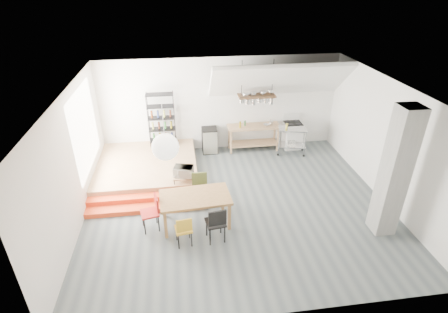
{
  "coord_description": "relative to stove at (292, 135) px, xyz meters",
  "views": [
    {
      "loc": [
        -1.43,
        -7.64,
        5.64
      ],
      "look_at": [
        -0.26,
        0.8,
        1.06
      ],
      "focal_mm": 28.0,
      "sensor_mm": 36.0,
      "label": 1
    }
  ],
  "objects": [
    {
      "name": "platform",
      "position": [
        -5.0,
        -1.16,
        -0.28
      ],
      "size": [
        3.0,
        3.0,
        0.4
      ],
      "primitive_type": "cube",
      "color": "#98734C",
      "rests_on": "ground"
    },
    {
      "name": "floor",
      "position": [
        -2.5,
        -3.16,
        -0.48
      ],
      "size": [
        8.0,
        8.0,
        0.0
      ],
      "primitive_type": "plane",
      "color": "#4C5558",
      "rests_on": "ground"
    },
    {
      "name": "step_upper",
      "position": [
        -5.0,
        -2.76,
        -0.35
      ],
      "size": [
        3.0,
        0.35,
        0.27
      ],
      "primitive_type": "cube",
      "color": "#E1411A",
      "rests_on": "ground"
    },
    {
      "name": "step_lower",
      "position": [
        -5.0,
        -3.11,
        -0.41
      ],
      "size": [
        3.0,
        0.35,
        0.13
      ],
      "primitive_type": "cube",
      "color": "#E1411A",
      "rests_on": "ground"
    },
    {
      "name": "chair_black",
      "position": [
        -3.24,
        -4.54,
        0.09
      ],
      "size": [
        0.49,
        0.49,
        0.95
      ],
      "rotation": [
        0.0,
        0.0,
        3.28
      ],
      "color": "black",
      "rests_on": "ground"
    },
    {
      "name": "paper_lantern",
      "position": [
        -4.26,
        -3.84,
        1.72
      ],
      "size": [
        0.6,
        0.6,
        0.6
      ],
      "primitive_type": "sphere",
      "color": "white",
      "rests_on": "ceiling"
    },
    {
      "name": "kitchen_counter",
      "position": [
        -1.4,
        -0.01,
        0.15
      ],
      "size": [
        1.8,
        0.6,
        0.91
      ],
      "color": "#98734C",
      "rests_on": "ground"
    },
    {
      "name": "rolling_cart",
      "position": [
        -0.17,
        -0.46,
        0.12
      ],
      "size": [
        1.04,
        0.72,
        0.93
      ],
      "rotation": [
        0.0,
        0.0,
        -0.23
      ],
      "color": "silver",
      "rests_on": "ground"
    },
    {
      "name": "pot_rack",
      "position": [
        -1.37,
        -0.23,
        1.5
      ],
      "size": [
        1.2,
        0.5,
        1.43
      ],
      "color": "#3B2817",
      "rests_on": "ceiling"
    },
    {
      "name": "chair_olive",
      "position": [
        -3.5,
        -3.02,
        0.07
      ],
      "size": [
        0.44,
        0.44,
        0.93
      ],
      "rotation": [
        0.0,
        0.0,
        -0.03
      ],
      "color": "#505B2B",
      "rests_on": "ground"
    },
    {
      "name": "wall_right",
      "position": [
        1.5,
        -3.16,
        1.12
      ],
      "size": [
        0.04,
        7.0,
        3.2
      ],
      "primitive_type": "cube",
      "color": "silver",
      "rests_on": "ground"
    },
    {
      "name": "concrete_column",
      "position": [
        0.8,
        -4.66,
        1.12
      ],
      "size": [
        0.5,
        0.5,
        3.2
      ],
      "primitive_type": "cube",
      "color": "gray",
      "rests_on": "ground"
    },
    {
      "name": "wall_back",
      "position": [
        -2.5,
        0.34,
        1.12
      ],
      "size": [
        8.0,
        0.04,
        3.2
      ],
      "primitive_type": "cube",
      "color": "silver",
      "rests_on": "ground"
    },
    {
      "name": "stove",
      "position": [
        0.0,
        0.0,
        0.0
      ],
      "size": [
        0.6,
        0.6,
        1.18
      ],
      "color": "white",
      "rests_on": "ground"
    },
    {
      "name": "chair_mustard",
      "position": [
        -3.98,
        -4.58,
        0.01
      ],
      "size": [
        0.42,
        0.42,
        0.82
      ],
      "rotation": [
        0.0,
        0.0,
        3.28
      ],
      "color": "gold",
      "rests_on": "ground"
    },
    {
      "name": "chair_red",
      "position": [
        -4.7,
        -3.86,
        0.07
      ],
      "size": [
        0.5,
        0.5,
        0.92
      ],
      "rotation": [
        0.0,
        0.0,
        -1.36
      ],
      "color": "#B21E19",
      "rests_on": "ground"
    },
    {
      "name": "dining_table",
      "position": [
        -3.67,
        -3.8,
        0.24
      ],
      "size": [
        1.75,
        1.06,
        0.81
      ],
      "rotation": [
        0.0,
        0.0,
        0.07
      ],
      "color": "brown",
      "rests_on": "ground"
    },
    {
      "name": "microwave_shelf",
      "position": [
        -3.9,
        -2.41,
        0.07
      ],
      "size": [
        0.6,
        0.4,
        0.16
      ],
      "color": "#98734C",
      "rests_on": "platform"
    },
    {
      "name": "slope_ceiling",
      "position": [
        -0.7,
        -0.26,
        2.07
      ],
      "size": [
        4.4,
        1.44,
        1.32
      ],
      "primitive_type": "cube",
      "rotation": [
        -0.73,
        0.0,
        0.0
      ],
      "color": "white",
      "rests_on": "wall_back"
    },
    {
      "name": "bowl",
      "position": [
        -0.97,
        -0.06,
        0.45
      ],
      "size": [
        0.26,
        0.26,
        0.05
      ],
      "primitive_type": "imported",
      "rotation": [
        0.0,
        0.0,
        0.31
      ],
      "color": "silver",
      "rests_on": "kitchen_counter"
    },
    {
      "name": "window_pane",
      "position": [
        -6.48,
        -1.66,
        1.32
      ],
      "size": [
        0.02,
        2.5,
        2.2
      ],
      "primitive_type": "cube",
      "color": "white",
      "rests_on": "wall_left"
    },
    {
      "name": "wire_shelving",
      "position": [
        -4.5,
        0.04,
        0.85
      ],
      "size": [
        0.88,
        0.38,
        1.8
      ],
      "color": "black",
      "rests_on": "platform"
    },
    {
      "name": "ceiling",
      "position": [
        -2.5,
        -3.16,
        2.72
      ],
      "size": [
        8.0,
        7.0,
        0.02
      ],
      "primitive_type": "cube",
      "color": "white",
      "rests_on": "wall_back"
    },
    {
      "name": "mini_fridge",
      "position": [
        -2.93,
        0.04,
        -0.04
      ],
      "size": [
        0.51,
        0.51,
        0.87
      ],
      "primitive_type": "cube",
      "color": "black",
      "rests_on": "ground"
    },
    {
      "name": "wall_left",
      "position": [
        -6.5,
        -3.16,
        1.12
      ],
      "size": [
        0.04,
        7.0,
        3.2
      ],
      "primitive_type": "cube",
      "color": "silver",
      "rests_on": "ground"
    },
    {
      "name": "microwave",
      "position": [
        -3.9,
        -2.41,
        0.23
      ],
      "size": [
        0.59,
        0.48,
        0.29
      ],
      "primitive_type": "imported",
      "rotation": [
        0.0,
        0.0,
        -0.27
      ],
      "color": "beige",
      "rests_on": "microwave_shelf"
    }
  ]
}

